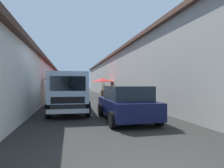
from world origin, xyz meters
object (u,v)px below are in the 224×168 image
fruit_stall_far_left (61,80)px  vendor_by_crates (104,90)px  fruit_stall_mid_lane (61,80)px  fruit_stall_near_right (66,82)px  fruit_stall_near_left (103,82)px  plastic_stool (80,99)px  delivery_truck (69,94)px  hatchback_car (126,103)px

fruit_stall_far_left → vendor_by_crates: (4.83, -3.93, -0.87)m
fruit_stall_mid_lane → fruit_stall_far_left: 4.49m
fruit_stall_far_left → vendor_by_crates: bearing=-39.2°
vendor_by_crates → fruit_stall_mid_lane: bearing=94.8°
fruit_stall_near_right → vendor_by_crates: bearing=-138.2°
fruit_stall_mid_lane → fruit_stall_near_left: fruit_stall_mid_lane is taller
fruit_stall_near_left → plastic_stool: bearing=152.8°
fruit_stall_mid_lane → fruit_stall_near_right: bearing=-5.3°
fruit_stall_near_left → delivery_truck: fruit_stall_near_left is taller
fruit_stall_near_left → vendor_by_crates: fruit_stall_near_left is taller
fruit_stall_near_right → fruit_stall_far_left: bearing=178.8°
fruit_stall_near_right → hatchback_car: (-15.18, -2.67, -1.00)m
fruit_stall_mid_lane → plastic_stool: fruit_stall_mid_lane is taller
fruit_stall_far_left → plastic_stool: size_ratio=5.62×
fruit_stall_mid_lane → hatchback_car: fruit_stall_mid_lane is taller
fruit_stall_mid_lane → plastic_stool: (-2.82, -1.64, -1.59)m
fruit_stall_near_left → fruit_stall_far_left: 8.18m
fruit_stall_near_left → delivery_truck: bearing=162.1°
fruit_stall_mid_lane → delivery_truck: size_ratio=0.55×
fruit_stall_mid_lane → vendor_by_crates: (0.35, -4.16, -0.96)m
fruit_stall_mid_lane → hatchback_car: (-10.66, -3.09, -1.18)m
vendor_by_crates → plastic_stool: bearing=141.5°
fruit_stall_mid_lane → fruit_stall_far_left: (-4.48, -0.23, -0.08)m
hatchback_car → delivery_truck: delivery_truck is taller
vendor_by_crates → plastic_stool: size_ratio=3.81×
delivery_truck → fruit_stall_near_left: bearing=-17.9°
fruit_stall_near_left → vendor_by_crates: (-2.21, 0.24, -0.79)m
fruit_stall_near_right → plastic_stool: size_ratio=6.18×
delivery_truck → vendor_by_crates: bearing=-20.6°
fruit_stall_near_left → fruit_stall_far_left: size_ratio=1.03×
fruit_stall_mid_lane → fruit_stall_far_left: fruit_stall_mid_lane is taller
fruit_stall_near_right → vendor_by_crates: (-4.18, -3.74, -0.78)m
fruit_stall_mid_lane → fruit_stall_far_left: bearing=-177.1°
fruit_stall_near_right → fruit_stall_mid_lane: (-4.52, 0.42, 0.17)m
fruit_stall_near_left → hatchback_car: bearing=174.4°
fruit_stall_mid_lane → vendor_by_crates: fruit_stall_mid_lane is taller
plastic_stool → fruit_stall_far_left: bearing=139.6°
fruit_stall_near_right → fruit_stall_mid_lane: size_ratio=0.98×
fruit_stall_near_right → fruit_stall_mid_lane: bearing=174.7°
fruit_stall_near_right → delivery_truck: bearing=-178.6°
fruit_stall_near_right → fruit_stall_mid_lane: 4.55m
fruit_stall_near_left → hatchback_car: 13.32m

